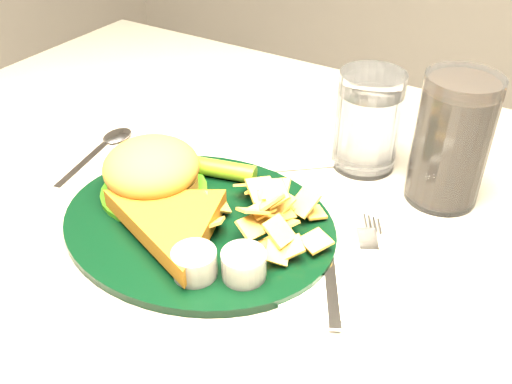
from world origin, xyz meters
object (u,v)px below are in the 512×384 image
at_px(cola_glass, 452,141).
at_px(fork_napkin, 335,276).
at_px(water_glass, 368,121).
at_px(dinner_plate, 197,201).

height_order(cola_glass, fork_napkin, cola_glass).
bearing_deg(cola_glass, fork_napkin, -103.04).
bearing_deg(cola_glass, water_glass, 169.98).
bearing_deg(dinner_plate, cola_glass, 38.61).
bearing_deg(dinner_plate, fork_napkin, -3.76).
bearing_deg(dinner_plate, water_glass, 59.72).
height_order(dinner_plate, cola_glass, cola_glass).
height_order(dinner_plate, water_glass, water_glass).
xyz_separation_m(cola_glass, fork_napkin, (-0.05, -0.20, -0.07)).
xyz_separation_m(dinner_plate, cola_glass, (0.21, 0.20, 0.04)).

